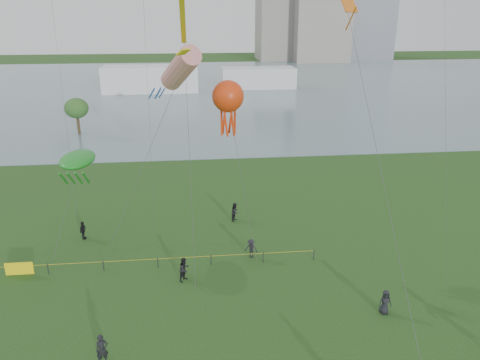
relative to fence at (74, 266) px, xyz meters
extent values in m
cube|color=slate|center=(11.98, 86.74, -0.53)|extent=(400.00, 120.00, 0.08)
cube|color=gray|center=(57.98, 148.74, 18.45)|extent=(20.00, 20.00, 38.00)
cube|color=gray|center=(43.98, 154.74, 13.45)|extent=(16.00, 18.00, 28.00)
cube|color=silver|center=(-0.02, 81.74, 2.45)|extent=(22.00, 8.00, 6.00)
cube|color=silver|center=(25.98, 84.74, 1.95)|extent=(18.00, 7.00, 5.00)
cylinder|color=#392C19|center=(-8.39, 41.97, 0.72)|extent=(0.44, 0.44, 2.55)
ellipsoid|color=#336126|center=(-8.39, 41.97, 3.58)|extent=(3.62, 3.62, 3.06)
cylinder|color=black|center=(-1.88, 0.00, -0.13)|extent=(0.07, 0.07, 0.85)
cylinder|color=black|center=(2.12, 0.00, -0.13)|extent=(0.07, 0.07, 0.85)
cylinder|color=black|center=(6.12, 0.00, -0.13)|extent=(0.07, 0.07, 0.85)
cylinder|color=black|center=(10.12, 0.00, -0.13)|extent=(0.07, 0.07, 0.85)
cylinder|color=black|center=(14.12, 0.00, -0.13)|extent=(0.07, 0.07, 0.85)
cylinder|color=black|center=(18.12, 0.00, -0.13)|extent=(0.07, 0.07, 0.85)
cylinder|color=gold|center=(6.12, 0.00, 0.19)|extent=(24.00, 0.03, 0.03)
cube|color=yellow|center=(-3.88, 0.00, 0.00)|extent=(2.00, 0.04, 1.00)
imported|color=black|center=(8.13, -1.96, 0.34)|extent=(1.08, 1.10, 1.79)
imported|color=black|center=(13.29, 0.81, 0.22)|extent=(1.15, 0.92, 1.55)
imported|color=black|center=(-0.43, 5.47, 0.24)|extent=(0.61, 1.00, 1.59)
imported|color=black|center=(20.84, -7.24, 0.28)|extent=(0.82, 0.54, 1.66)
imported|color=black|center=(3.71, -9.95, 0.36)|extent=(0.78, 0.65, 1.82)
imported|color=black|center=(12.71, 7.75, 0.31)|extent=(0.98, 1.05, 1.73)
cylinder|color=#3F3F42|center=(8.77, 1.41, 9.65)|extent=(0.22, 9.16, 20.42)
cube|color=yellow|center=(8.68, 1.78, 17.45)|extent=(0.36, 6.98, 4.09)
cube|color=yellow|center=(8.68, -2.02, 15.35)|extent=(0.95, 0.95, 0.42)
cylinder|color=#3F3F42|center=(5.15, 3.38, 6.56)|extent=(6.43, 1.82, 14.24)
cylinder|color=red|center=(8.36, 4.28, 13.67)|extent=(3.48, 4.96, 3.67)
cylinder|color=#194AB5|center=(6.96, 3.08, 12.07)|extent=(0.60, 1.13, 0.88)
cylinder|color=#194AB5|center=(6.68, 3.46, 12.07)|extent=(0.60, 1.13, 0.88)
cylinder|color=#194AB5|center=(6.23, 3.32, 12.07)|extent=(0.60, 1.13, 0.88)
cylinder|color=#194AB5|center=(6.23, 2.85, 12.07)|extent=(0.60, 1.13, 0.88)
cylinder|color=#194AB5|center=(6.68, 2.70, 12.07)|extent=(0.60, 1.13, 0.88)
cylinder|color=#3F3F42|center=(-0.97, 2.96, 3.13)|extent=(2.16, 3.06, 7.39)
ellipsoid|color=#177F1D|center=(0.09, 4.48, 6.82)|extent=(2.61, 4.70, 0.91)
cylinder|color=#177F1D|center=(-0.71, 2.88, 5.82)|extent=(0.16, 1.79, 1.54)
cylinder|color=#177F1D|center=(-0.16, 2.88, 5.82)|extent=(0.16, 1.79, 1.54)
cylinder|color=#177F1D|center=(0.39, 2.88, 5.82)|extent=(0.16, 1.79, 1.54)
cylinder|color=#177F1D|center=(0.94, 2.88, 5.82)|extent=(0.16, 1.79, 1.54)
cylinder|color=#3F3F42|center=(12.69, 1.35, 5.63)|extent=(1.93, 2.79, 12.37)
sphere|color=red|center=(11.74, 2.73, 11.81)|extent=(2.34, 2.34, 2.34)
cylinder|color=red|center=(12.24, 2.73, 10.21)|extent=(0.18, 0.54, 2.60)
cylinder|color=red|center=(11.99, 3.16, 10.21)|extent=(0.49, 0.36, 2.61)
cylinder|color=red|center=(11.49, 3.16, 10.21)|extent=(0.49, 0.36, 2.61)
cylinder|color=red|center=(11.24, 2.73, 10.21)|extent=(0.18, 0.54, 2.60)
cylinder|color=red|center=(11.49, 2.29, 10.21)|extent=(0.49, 0.36, 2.61)
cylinder|color=red|center=(11.99, 2.29, 10.21)|extent=(0.49, 0.36, 2.61)
cylinder|color=#3F3F42|center=(18.64, -10.60, 8.86)|extent=(0.83, 14.81, 18.84)
cube|color=orange|center=(18.23, -3.20, 18.27)|extent=(1.66, 1.66, 1.35)
cylinder|color=orange|center=(18.23, -4.10, 17.27)|extent=(0.08, 1.58, 1.35)
camera|label=1|loc=(8.96, -31.35, 17.74)|focal=35.00mm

